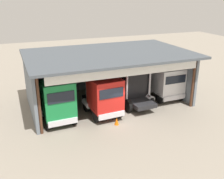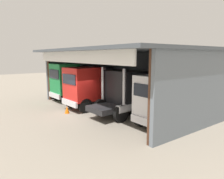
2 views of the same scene
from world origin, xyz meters
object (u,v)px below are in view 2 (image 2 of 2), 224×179
object	(u,v)px
truck_red_center_right_bay	(86,87)
tool_cart	(202,109)
truck_green_center_bay	(67,82)
oil_drum	(128,92)
truck_white_yard_outside	(164,101)
truck_black_right_bay	(125,91)
traffic_cone	(67,110)

from	to	relation	value
truck_red_center_right_bay	tool_cart	xyz separation A→B (m)	(6.78, 5.83, -1.30)
truck_green_center_bay	oil_drum	world-z (taller)	truck_green_center_bay
truck_red_center_right_bay	truck_white_yard_outside	size ratio (longest dim) A/B	0.95
truck_black_right_bay	traffic_cone	xyz separation A→B (m)	(-2.90, -3.22, -1.47)
truck_red_center_right_bay	tool_cart	distance (m)	9.04
truck_green_center_bay	oil_drum	bearing A→B (deg)	-110.11
truck_white_yard_outside	truck_red_center_right_bay	bearing A→B (deg)	10.80
truck_green_center_bay	tool_cart	size ratio (longest dim) A/B	4.28
tool_cart	truck_red_center_right_bay	bearing A→B (deg)	-139.30
truck_green_center_bay	truck_black_right_bay	size ratio (longest dim) A/B	0.97
oil_drum	truck_green_center_bay	bearing A→B (deg)	-107.93
truck_red_center_right_bay	truck_white_yard_outside	distance (m)	7.00
truck_white_yard_outside	tool_cart	size ratio (longest dim) A/B	5.09
truck_red_center_right_bay	tool_cart	bearing A→B (deg)	-142.43
truck_green_center_bay	traffic_cone	xyz separation A→B (m)	(4.15, -1.95, -1.56)
truck_red_center_right_bay	truck_black_right_bay	bearing A→B (deg)	-160.99
truck_green_center_bay	truck_red_center_right_bay	size ratio (longest dim) A/B	0.88
oil_drum	tool_cart	xyz separation A→B (m)	(8.57, -0.33, 0.05)
truck_green_center_bay	traffic_cone	world-z (taller)	truck_green_center_bay
truck_red_center_right_bay	truck_white_yard_outside	world-z (taller)	truck_white_yard_outside
oil_drum	tool_cart	world-z (taller)	tool_cart
traffic_cone	truck_white_yard_outside	bearing A→B (deg)	26.74
tool_cart	traffic_cone	xyz separation A→B (m)	(-6.39, -7.71, -0.22)
truck_black_right_bay	tool_cart	bearing A→B (deg)	49.09
truck_white_yard_outside	tool_cart	xyz separation A→B (m)	(-0.08, 4.45, -1.16)
truck_black_right_bay	oil_drum	world-z (taller)	truck_black_right_bay
truck_green_center_bay	truck_white_yard_outside	size ratio (longest dim) A/B	0.84
truck_red_center_right_bay	oil_drum	bearing A→B (deg)	-76.93
traffic_cone	truck_black_right_bay	bearing A→B (deg)	48.01
truck_white_yard_outside	oil_drum	size ratio (longest dim) A/B	5.68
truck_white_yard_outside	tool_cart	world-z (taller)	truck_white_yard_outside
truck_white_yard_outside	oil_drum	bearing A→B (deg)	-29.49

